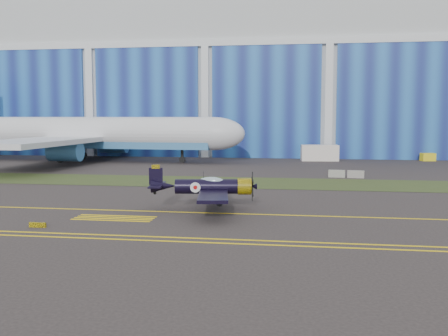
# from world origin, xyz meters

# --- Properties ---
(ground) EXTENTS (260.00, 260.00, 0.00)m
(ground) POSITION_xyz_m (0.00, 0.00, 0.00)
(ground) COLOR #352E2E
(ground) RESTS_ON ground
(grass_median) EXTENTS (260.00, 10.00, 0.02)m
(grass_median) POSITION_xyz_m (0.00, 14.00, 0.02)
(grass_median) COLOR #475128
(grass_median) RESTS_ON ground
(hangar) EXTENTS (220.00, 45.70, 30.00)m
(hangar) POSITION_xyz_m (0.00, 71.79, 14.96)
(hangar) COLOR silver
(hangar) RESTS_ON ground
(taxiway_centreline) EXTENTS (200.00, 0.20, 0.02)m
(taxiway_centreline) POSITION_xyz_m (0.00, -5.00, 0.01)
(taxiway_centreline) COLOR yellow
(taxiway_centreline) RESTS_ON ground
(edge_line_near) EXTENTS (80.00, 0.20, 0.02)m
(edge_line_near) POSITION_xyz_m (0.00, -14.50, 0.01)
(edge_line_near) COLOR yellow
(edge_line_near) RESTS_ON ground
(edge_line_far) EXTENTS (80.00, 0.20, 0.02)m
(edge_line_far) POSITION_xyz_m (0.00, -13.50, 0.01)
(edge_line_far) COLOR yellow
(edge_line_far) RESTS_ON ground
(hold_short_ladder) EXTENTS (6.00, 2.40, 0.02)m
(hold_short_ladder) POSITION_xyz_m (-18.00, -8.10, 0.01)
(hold_short_ladder) COLOR yellow
(hold_short_ladder) RESTS_ON ground
(guard_board_left) EXTENTS (1.20, 0.15, 0.35)m
(guard_board_left) POSITION_xyz_m (-22.00, -12.00, 0.17)
(guard_board_left) COLOR yellow
(guard_board_left) RESTS_ON ground
(warbird) EXTENTS (11.36, 13.03, 3.47)m
(warbird) POSITION_xyz_m (-11.80, -3.73, 1.92)
(warbird) COLOR black
(warbird) RESTS_ON ground
(jetliner) EXTENTS (62.55, 53.89, 20.95)m
(jetliner) POSITION_xyz_m (-40.26, 38.62, 10.48)
(jetliner) COLOR silver
(jetliner) RESTS_ON ground
(shipping_container) EXTENTS (6.40, 3.14, 2.67)m
(shipping_container) POSITION_xyz_m (-1.54, 44.82, 1.33)
(shipping_container) COLOR white
(shipping_container) RESTS_ON ground
(tug) EXTENTS (2.53, 1.93, 1.31)m
(tug) POSITION_xyz_m (16.48, 47.26, 0.66)
(tug) COLOR yellow
(tug) RESTS_ON ground
(barrier_a) EXTENTS (2.05, 0.80, 0.90)m
(barrier_a) POSITION_xyz_m (-0.10, 20.86, 0.45)
(barrier_a) COLOR gray
(barrier_a) RESTS_ON ground
(barrier_b) EXTENTS (2.06, 0.87, 0.90)m
(barrier_b) POSITION_xyz_m (2.17, 20.58, 0.45)
(barrier_b) COLOR gray
(barrier_b) RESTS_ON ground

